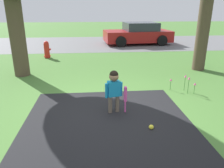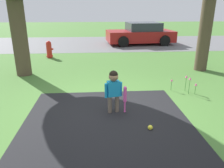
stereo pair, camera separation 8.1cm
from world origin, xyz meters
name	(u,v)px [view 1 (the left image)]	position (x,y,z in m)	size (l,w,h in m)	color
ground_plane	(106,109)	(0.00, 0.00, 0.00)	(60.00, 60.00, 0.00)	#477533
street_strip	(96,43)	(0.00, 9.19, 0.00)	(40.00, 6.00, 0.01)	slate
child	(114,86)	(0.15, -0.16, 0.58)	(0.36, 0.19, 0.89)	#6B5B4C
baseball_bat	(125,96)	(0.39, -0.18, 0.37)	(0.07, 0.07, 0.57)	#E54CA5
sports_ball	(151,127)	(0.75, -0.89, 0.04)	(0.09, 0.09, 0.09)	yellow
fire_hydrant	(47,50)	(-2.18, 5.25, 0.35)	(0.31, 0.28, 0.72)	red
parked_car	(138,34)	(2.47, 8.71, 0.59)	(3.96, 2.33, 1.24)	maroon
flower_bed	(185,80)	(2.06, 0.82, 0.31)	(0.57, 0.36, 0.44)	#38702D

